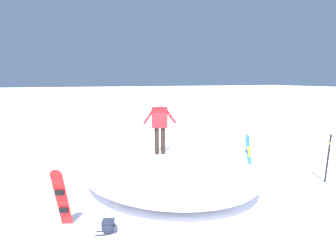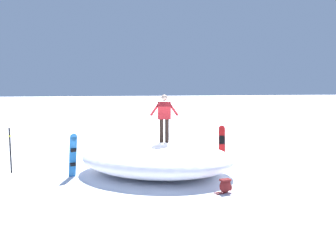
{
  "view_description": "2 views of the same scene",
  "coord_description": "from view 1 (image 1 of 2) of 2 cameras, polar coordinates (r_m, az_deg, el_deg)",
  "views": [
    {
      "loc": [
        -2.26,
        -6.74,
        3.49
      ],
      "look_at": [
        0.07,
        -0.43,
        2.18
      ],
      "focal_mm": 25.4,
      "sensor_mm": 36.0,
      "label": 1
    },
    {
      "loc": [
        2.89,
        12.05,
        3.17
      ],
      "look_at": [
        -0.16,
        0.05,
        1.77
      ],
      "focal_mm": 36.15,
      "sensor_mm": 36.0,
      "label": 2
    }
  ],
  "objects": [
    {
      "name": "trail_marker_pole",
      "position": [
        9.8,
        34.03,
        -6.26
      ],
      "size": [
        0.1,
        0.1,
        1.7
      ],
      "color": "black",
      "rests_on": "ground"
    },
    {
      "name": "snowboard_secondary_upright",
      "position": [
        6.25,
        -24.23,
        -15.41
      ],
      "size": [
        0.39,
        0.49,
        1.57
      ],
      "color": "red",
      "rests_on": "ground"
    },
    {
      "name": "snowboard_primary_upright",
      "position": [
        9.01,
        18.82,
        -6.83
      ],
      "size": [
        0.36,
        0.37,
        1.59
      ],
      "color": "#2672BF",
      "rests_on": "ground"
    },
    {
      "name": "backpack_near",
      "position": [
        10.17,
        -13.62,
        -8.05
      ],
      "size": [
        0.58,
        0.28,
        0.44
      ],
      "color": "maroon",
      "rests_on": "ground"
    },
    {
      "name": "backpack_far",
      "position": [
        6.08,
        -13.99,
        -22.37
      ],
      "size": [
        0.52,
        0.32,
        0.35
      ],
      "color": "#1E2333",
      "rests_on": "ground"
    },
    {
      "name": "snow_mound",
      "position": [
        7.81,
        0.34,
        -10.76
      ],
      "size": [
        7.21,
        6.89,
        1.18
      ],
      "primitive_type": "ellipsoid",
      "rotation": [
        0.0,
        0.0,
        2.52
      ],
      "color": "white",
      "rests_on": "ground"
    },
    {
      "name": "snowboarder_standing",
      "position": [
        7.35,
        -1.99,
        0.85
      ],
      "size": [
        1.05,
        0.31,
        1.74
      ],
      "color": "black",
      "rests_on": "snow_mound"
    },
    {
      "name": "ground",
      "position": [
        7.92,
        -1.6,
        -15.13
      ],
      "size": [
        240.0,
        240.0,
        0.0
      ],
      "primitive_type": "plane",
      "color": "white"
    }
  ]
}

